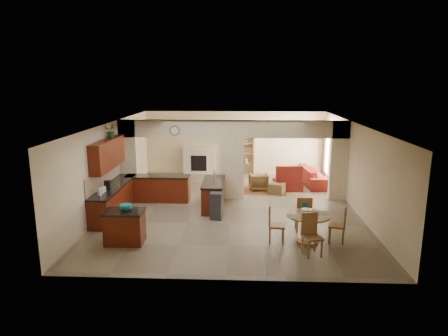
{
  "coord_description": "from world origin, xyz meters",
  "views": [
    {
      "loc": [
        0.31,
        -12.76,
        4.16
      ],
      "look_at": [
        -0.27,
        0.3,
        1.27
      ],
      "focal_mm": 32.0,
      "sensor_mm": 36.0,
      "label": 1
    }
  ],
  "objects_px": {
    "sofa": "(315,176)",
    "armchair": "(258,182)",
    "kitchen_island": "(125,227)",
    "dining_table": "(308,224)"
  },
  "relations": [
    {
      "from": "kitchen_island",
      "to": "sofa",
      "type": "distance_m",
      "value": 8.67
    },
    {
      "from": "sofa",
      "to": "armchair",
      "type": "height_order",
      "value": "sofa"
    },
    {
      "from": "dining_table",
      "to": "armchair",
      "type": "bearing_deg",
      "value": 101.97
    },
    {
      "from": "kitchen_island",
      "to": "sofa",
      "type": "relative_size",
      "value": 0.43
    },
    {
      "from": "kitchen_island",
      "to": "sofa",
      "type": "bearing_deg",
      "value": 45.08
    },
    {
      "from": "kitchen_island",
      "to": "armchair",
      "type": "bearing_deg",
      "value": 54.17
    },
    {
      "from": "dining_table",
      "to": "armchair",
      "type": "height_order",
      "value": "dining_table"
    },
    {
      "from": "kitchen_island",
      "to": "armchair",
      "type": "xyz_separation_m",
      "value": [
        3.67,
        5.31,
        -0.12
      ]
    },
    {
      "from": "dining_table",
      "to": "armchair",
      "type": "distance_m",
      "value": 5.2
    },
    {
      "from": "dining_table",
      "to": "kitchen_island",
      "type": "bearing_deg",
      "value": -177.22
    }
  ]
}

